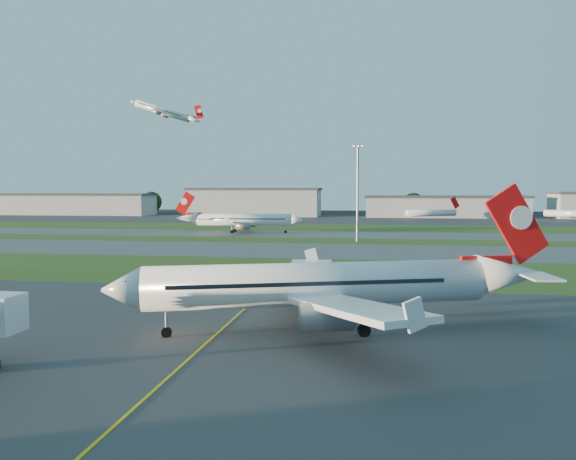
% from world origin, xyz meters
% --- Properties ---
extents(ground, '(700.00, 700.00, 0.00)m').
position_xyz_m(ground, '(0.00, 0.00, 0.00)').
color(ground, black).
rests_on(ground, ground).
extents(apron_near, '(300.00, 70.00, 0.01)m').
position_xyz_m(apron_near, '(0.00, 0.00, 0.01)').
color(apron_near, '#333335').
rests_on(apron_near, ground).
extents(grass_strip_a, '(300.00, 34.00, 0.01)m').
position_xyz_m(grass_strip_a, '(0.00, 52.00, 0.01)').
color(grass_strip_a, '#33511B').
rests_on(grass_strip_a, ground).
extents(taxiway_a, '(300.00, 32.00, 0.01)m').
position_xyz_m(taxiway_a, '(0.00, 85.00, 0.01)').
color(taxiway_a, '#515154').
rests_on(taxiway_a, ground).
extents(grass_strip_b, '(300.00, 18.00, 0.01)m').
position_xyz_m(grass_strip_b, '(0.00, 110.00, 0.01)').
color(grass_strip_b, '#33511B').
rests_on(grass_strip_b, ground).
extents(taxiway_b, '(300.00, 26.00, 0.01)m').
position_xyz_m(taxiway_b, '(0.00, 132.00, 0.01)').
color(taxiway_b, '#515154').
rests_on(taxiway_b, ground).
extents(grass_strip_c, '(300.00, 40.00, 0.01)m').
position_xyz_m(grass_strip_c, '(0.00, 165.00, 0.01)').
color(grass_strip_c, '#33511B').
rests_on(grass_strip_c, ground).
extents(apron_far, '(400.00, 80.00, 0.01)m').
position_xyz_m(apron_far, '(0.00, 225.00, 0.01)').
color(apron_far, '#333335').
rests_on(apron_far, ground).
extents(yellow_line, '(0.25, 60.00, 0.02)m').
position_xyz_m(yellow_line, '(5.00, 0.00, 0.00)').
color(yellow_line, gold).
rests_on(yellow_line, ground).
extents(airliner_parked, '(39.58, 33.40, 12.80)m').
position_xyz_m(airliner_parked, '(14.63, 11.57, 4.49)').
color(airliner_parked, white).
rests_on(airliner_parked, ground).
extents(airliner_taxiing, '(38.34, 32.45, 11.96)m').
position_xyz_m(airliner_taxiing, '(-22.46, 134.55, 4.20)').
color(airliner_taxiing, white).
rests_on(airliner_taxiing, ground).
extents(airliner_departing, '(33.38, 28.27, 10.41)m').
position_xyz_m(airliner_departing, '(-79.68, 212.79, 51.07)').
color(airliner_departing, white).
extents(mini_jet_near, '(26.41, 14.37, 9.48)m').
position_xyz_m(mini_jet_near, '(45.78, 229.85, 3.28)').
color(mini_jet_near, white).
rests_on(mini_jet_near, ground).
extents(mini_jet_far, '(25.22, 16.55, 9.48)m').
position_xyz_m(mini_jet_far, '(109.66, 230.48, 3.28)').
color(mini_jet_far, white).
rests_on(mini_jet_far, ground).
extents(light_mast_centre, '(3.20, 0.70, 25.80)m').
position_xyz_m(light_mast_centre, '(15.00, 108.00, 14.81)').
color(light_mast_centre, gray).
rests_on(light_mast_centre, ground).
extents(hangar_far_west, '(91.80, 23.00, 12.20)m').
position_xyz_m(hangar_far_west, '(-150.00, 255.00, 6.14)').
color(hangar_far_west, '#979A9F').
rests_on(hangar_far_west, ground).
extents(hangar_west, '(71.40, 23.00, 15.20)m').
position_xyz_m(hangar_west, '(-45.00, 255.00, 7.64)').
color(hangar_west, '#979A9F').
rests_on(hangar_west, ground).
extents(hangar_east, '(81.60, 23.00, 11.20)m').
position_xyz_m(hangar_east, '(55.00, 255.00, 5.64)').
color(hangar_east, '#979A9F').
rests_on(hangar_east, ground).
extents(tree_far_west, '(11.00, 11.00, 12.00)m').
position_xyz_m(tree_far_west, '(-190.00, 268.00, 6.49)').
color(tree_far_west, black).
rests_on(tree_far_west, ground).
extents(tree_west, '(12.10, 12.10, 13.20)m').
position_xyz_m(tree_west, '(-110.00, 270.00, 7.14)').
color(tree_west, black).
rests_on(tree_west, ground).
extents(tree_mid_west, '(9.90, 9.90, 10.80)m').
position_xyz_m(tree_mid_west, '(-20.00, 266.00, 5.84)').
color(tree_mid_west, black).
rests_on(tree_mid_west, ground).
extents(tree_mid_east, '(11.55, 11.55, 12.60)m').
position_xyz_m(tree_mid_east, '(40.00, 269.00, 6.81)').
color(tree_mid_east, black).
rests_on(tree_mid_east, ground).
extents(tree_east, '(10.45, 10.45, 11.40)m').
position_xyz_m(tree_east, '(115.00, 267.00, 6.16)').
color(tree_east, black).
rests_on(tree_east, ground).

